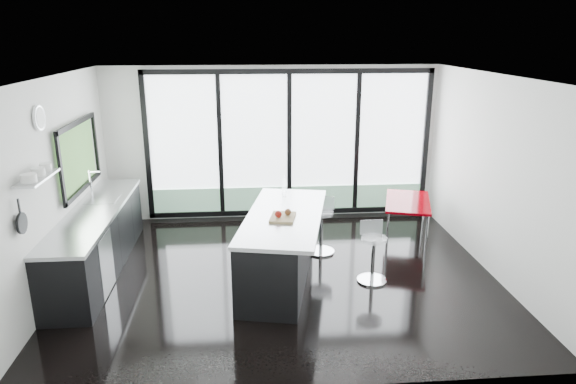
{
  "coord_description": "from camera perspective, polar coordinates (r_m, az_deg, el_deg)",
  "views": [
    {
      "loc": [
        -0.48,
        -6.7,
        3.33
      ],
      "look_at": [
        0.1,
        0.3,
        1.15
      ],
      "focal_mm": 32.0,
      "sensor_mm": 36.0,
      "label": 1
    }
  ],
  "objects": [
    {
      "name": "floor",
      "position": [
        7.5,
        -0.58,
        -9.13
      ],
      "size": [
        6.0,
        5.0,
        0.0
      ],
      "primitive_type": "cube",
      "color": "black",
      "rests_on": "ground"
    },
    {
      "name": "ceiling",
      "position": [
        6.74,
        -0.65,
        12.73
      ],
      "size": [
        6.0,
        5.0,
        0.0
      ],
      "primitive_type": "cube",
      "color": "white",
      "rests_on": "wall_back"
    },
    {
      "name": "wall_back",
      "position": [
        9.42,
        -0.05,
        4.62
      ],
      "size": [
        6.0,
        0.09,
        2.8
      ],
      "color": "silver",
      "rests_on": "ground"
    },
    {
      "name": "wall_front",
      "position": [
        4.65,
        1.64,
        -7.29
      ],
      "size": [
        6.0,
        0.0,
        2.8
      ],
      "primitive_type": "cube",
      "color": "silver",
      "rests_on": "ground"
    },
    {
      "name": "wall_left",
      "position": [
        7.61,
        -23.73,
        2.33
      ],
      "size": [
        0.26,
        5.0,
        2.8
      ],
      "color": "silver",
      "rests_on": "ground"
    },
    {
      "name": "wall_right",
      "position": [
        7.79,
        21.98,
        1.63
      ],
      "size": [
        0.0,
        5.0,
        2.8
      ],
      "primitive_type": "cube",
      "color": "silver",
      "rests_on": "ground"
    },
    {
      "name": "counter_cabinets",
      "position": [
        7.96,
        -20.45,
        -5.0
      ],
      "size": [
        0.69,
        3.24,
        1.36
      ],
      "color": "black",
      "rests_on": "floor"
    },
    {
      "name": "island",
      "position": [
        7.17,
        -1.03,
        -6.06
      ],
      "size": [
        1.47,
        2.53,
        1.26
      ],
      "color": "black",
      "rests_on": "floor"
    },
    {
      "name": "bar_stool_near",
      "position": [
        7.26,
        9.42,
        -7.39
      ],
      "size": [
        0.44,
        0.44,
        0.66
      ],
      "primitive_type": "cylinder",
      "rotation": [
        0.0,
        0.0,
        0.06
      ],
      "color": "silver",
      "rests_on": "floor"
    },
    {
      "name": "bar_stool_far",
      "position": [
        8.09,
        3.69,
        -4.43
      ],
      "size": [
        0.58,
        0.58,
        0.69
      ],
      "primitive_type": "cylinder",
      "rotation": [
        0.0,
        0.0,
        -0.43
      ],
      "color": "silver",
      "rests_on": "floor"
    },
    {
      "name": "red_table",
      "position": [
        8.87,
        13.04,
        -2.99
      ],
      "size": [
        1.03,
        1.39,
        0.66
      ],
      "primitive_type": "cube",
      "rotation": [
        0.0,
        0.0,
        -0.29
      ],
      "color": "#7A0008",
      "rests_on": "floor"
    }
  ]
}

